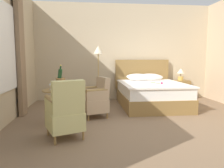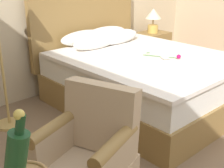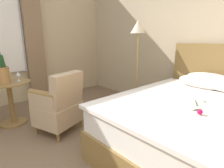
{
  "view_description": "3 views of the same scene",
  "coord_description": "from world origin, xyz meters",
  "px_view_note": "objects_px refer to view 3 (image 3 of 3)",
  "views": [
    {
      "loc": [
        -1.15,
        -4.02,
        1.31
      ],
      "look_at": [
        -0.58,
        1.07,
        0.7
      ],
      "focal_mm": 35.0,
      "sensor_mm": 36.0,
      "label": 1
    },
    {
      "loc": [
        -2.06,
        -0.62,
        1.62
      ],
      "look_at": [
        -0.71,
        0.84,
        0.85
      ],
      "focal_mm": 50.0,
      "sensor_mm": 36.0,
      "label": 2
    },
    {
      "loc": [
        1.24,
        -0.28,
        1.31
      ],
      "look_at": [
        -0.28,
        1.14,
        0.78
      ],
      "focal_mm": 28.0,
      "sensor_mm": 36.0,
      "label": 3
    }
  ],
  "objects_px": {
    "bed": "(198,122)",
    "champagne_bucket": "(3,73)",
    "floor_lamp_brass": "(138,38)",
    "armchair_by_window": "(60,105)",
    "side_table_round": "(11,99)",
    "wine_glass_near_edge": "(8,74)",
    "wine_glass_near_bucket": "(18,74)"
  },
  "relations": [
    {
      "from": "bed",
      "to": "champagne_bucket",
      "type": "distance_m",
      "value": 2.73
    },
    {
      "from": "floor_lamp_brass",
      "to": "armchair_by_window",
      "type": "height_order",
      "value": "floor_lamp_brass"
    },
    {
      "from": "side_table_round",
      "to": "armchair_by_window",
      "type": "xyz_separation_m",
      "value": [
        0.75,
        0.45,
        -0.01
      ]
    },
    {
      "from": "side_table_round",
      "to": "armchair_by_window",
      "type": "relative_size",
      "value": 0.77
    },
    {
      "from": "side_table_round",
      "to": "wine_glass_near_edge",
      "type": "relative_size",
      "value": 4.71
    },
    {
      "from": "floor_lamp_brass",
      "to": "wine_glass_near_edge",
      "type": "distance_m",
      "value": 2.27
    },
    {
      "from": "wine_glass_near_edge",
      "to": "armchair_by_window",
      "type": "height_order",
      "value": "armchair_by_window"
    },
    {
      "from": "floor_lamp_brass",
      "to": "champagne_bucket",
      "type": "height_order",
      "value": "floor_lamp_brass"
    },
    {
      "from": "bed",
      "to": "floor_lamp_brass",
      "type": "relative_size",
      "value": 1.28
    },
    {
      "from": "champagne_bucket",
      "to": "wine_glass_near_bucket",
      "type": "relative_size",
      "value": 3.5
    },
    {
      "from": "wine_glass_near_edge",
      "to": "bed",
      "type": "bearing_deg",
      "value": 29.57
    },
    {
      "from": "wine_glass_near_edge",
      "to": "floor_lamp_brass",
      "type": "bearing_deg",
      "value": 61.85
    },
    {
      "from": "floor_lamp_brass",
      "to": "side_table_round",
      "type": "distance_m",
      "value": 2.37
    },
    {
      "from": "armchair_by_window",
      "to": "floor_lamp_brass",
      "type": "bearing_deg",
      "value": 84.95
    },
    {
      "from": "bed",
      "to": "armchair_by_window",
      "type": "height_order",
      "value": "bed"
    },
    {
      "from": "champagne_bucket",
      "to": "wine_glass_near_bucket",
      "type": "xyz_separation_m",
      "value": [
        -0.03,
        0.21,
        -0.06
      ]
    },
    {
      "from": "side_table_round",
      "to": "wine_glass_near_edge",
      "type": "height_order",
      "value": "wine_glass_near_edge"
    },
    {
      "from": "floor_lamp_brass",
      "to": "champagne_bucket",
      "type": "distance_m",
      "value": 2.27
    },
    {
      "from": "wine_glass_near_edge",
      "to": "armchair_by_window",
      "type": "xyz_separation_m",
      "value": [
        0.9,
        0.4,
        -0.39
      ]
    },
    {
      "from": "bed",
      "to": "side_table_round",
      "type": "distance_m",
      "value": 2.7
    },
    {
      "from": "floor_lamp_brass",
      "to": "wine_glass_near_edge",
      "type": "height_order",
      "value": "floor_lamp_brass"
    },
    {
      "from": "floor_lamp_brass",
      "to": "armchair_by_window",
      "type": "relative_size",
      "value": 1.87
    },
    {
      "from": "bed",
      "to": "armchair_by_window",
      "type": "xyz_separation_m",
      "value": [
        -1.54,
        -0.99,
        0.04
      ]
    },
    {
      "from": "side_table_round",
      "to": "wine_glass_near_bucket",
      "type": "bearing_deg",
      "value": 84.98
    },
    {
      "from": "champagne_bucket",
      "to": "armchair_by_window",
      "type": "relative_size",
      "value": 0.56
    },
    {
      "from": "side_table_round",
      "to": "champagne_bucket",
      "type": "height_order",
      "value": "champagne_bucket"
    },
    {
      "from": "bed",
      "to": "champagne_bucket",
      "type": "xyz_separation_m",
      "value": [
        -2.24,
        -1.5,
        0.48
      ]
    },
    {
      "from": "side_table_round",
      "to": "champagne_bucket",
      "type": "relative_size",
      "value": 1.39
    },
    {
      "from": "champagne_bucket",
      "to": "bed",
      "type": "bearing_deg",
      "value": 33.76
    },
    {
      "from": "wine_glass_near_edge",
      "to": "wine_glass_near_bucket",
      "type": "bearing_deg",
      "value": 29.69
    },
    {
      "from": "side_table_round",
      "to": "armchair_by_window",
      "type": "bearing_deg",
      "value": 30.98
    },
    {
      "from": "wine_glass_near_bucket",
      "to": "wine_glass_near_edge",
      "type": "bearing_deg",
      "value": -150.31
    }
  ]
}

